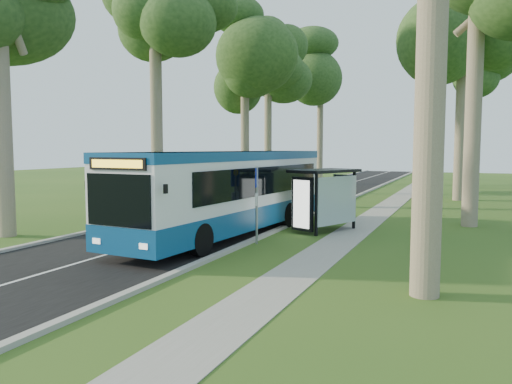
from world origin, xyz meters
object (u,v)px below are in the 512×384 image
Objects in this scene: bus at (230,192)px; litter_bin at (343,209)px; car_white at (305,176)px; car_silver at (299,175)px; bus_stop_sign at (257,197)px; bus_shelter at (325,188)px.

litter_bin is at bearing 68.97° from bus.
car_white is 1.46m from car_silver.
bus is 7.36m from litter_bin.
car_silver is at bearing 107.62° from bus.
car_white is 0.83× the size of car_silver.
car_white is (-7.99, 31.24, -1.05)m from bus_stop_sign.
car_white is at bearing -35.96° from car_silver.
car_silver is at bearing 93.59° from bus_stop_sign.
bus_shelter is 0.70× the size of car_silver.
bus_stop_sign is 8.05m from litter_bin.
bus_stop_sign is 0.82× the size of bus_shelter.
bus_stop_sign is 2.91× the size of litter_bin.
car_silver is at bearing 133.66° from bus_shelter.
bus_shelter reaches higher than car_silver.
litter_bin is 0.24× the size of car_white.
bus is 30.62m from car_white.
bus_stop_sign is 0.58× the size of car_silver.
litter_bin is 0.20× the size of car_silver.
bus is at bearing -122.95° from bus_shelter.
bus is at bearing -64.68° from car_silver.
bus is at bearing -89.07° from car_white.
bus_shelter is 30.73m from car_silver.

